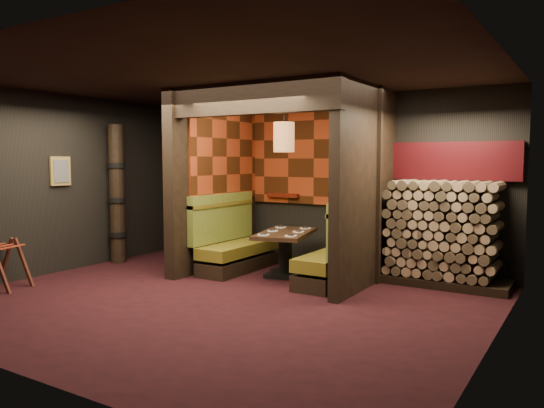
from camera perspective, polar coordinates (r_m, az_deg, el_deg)
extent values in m
cube|color=black|center=(6.93, -5.74, -10.38)|extent=(6.50, 5.50, 0.02)
cube|color=black|center=(6.77, -5.95, 13.75)|extent=(6.50, 5.50, 0.02)
cube|color=black|center=(9.05, 4.87, 2.40)|extent=(6.50, 0.02, 2.85)
cube|color=black|center=(4.82, -26.24, -0.21)|extent=(6.50, 0.02, 2.85)
cube|color=black|center=(9.06, -22.44, 2.06)|extent=(0.02, 5.50, 2.85)
cube|color=black|center=(5.38, 22.87, 0.39)|extent=(0.02, 5.50, 2.85)
cube|color=black|center=(8.83, -6.28, 2.33)|extent=(0.20, 2.20, 2.85)
cube|color=black|center=(7.55, 10.05, 1.86)|extent=(0.15, 2.10, 2.85)
cube|color=black|center=(7.32, -2.69, 11.29)|extent=(2.85, 0.18, 0.44)
cube|color=#983213|center=(9.01, 4.60, 4.90)|extent=(2.40, 0.06, 1.55)
cube|color=#983213|center=(8.89, -5.00, 5.10)|extent=(0.04, 1.85, 1.45)
cube|color=#53130A|center=(9.25, 1.23, 0.95)|extent=(0.60, 0.12, 0.07)
cube|color=black|center=(8.69, -3.61, -6.43)|extent=(0.55, 1.60, 0.22)
cube|color=brown|center=(8.65, -3.62, -4.80)|extent=(0.55, 1.60, 0.18)
cube|color=olive|center=(8.79, -5.42, -2.09)|extent=(0.12, 1.60, 0.78)
cube|color=brown|center=(8.75, -5.43, 0.18)|extent=(0.15, 1.60, 0.06)
cube|color=black|center=(7.86, 6.53, -7.66)|extent=(0.55, 1.60, 0.22)
cube|color=brown|center=(7.81, 6.54, -5.87)|extent=(0.55, 1.60, 0.18)
cube|color=olive|center=(7.62, 8.86, -3.20)|extent=(0.12, 1.60, 0.78)
cube|color=brown|center=(7.58, 8.89, -0.58)|extent=(0.15, 1.60, 0.06)
cube|color=black|center=(8.28, 1.44, -7.55)|extent=(0.67, 0.67, 0.06)
cylinder|color=black|center=(8.23, 1.45, -5.60)|extent=(0.20, 0.20, 0.64)
cube|color=#352315|center=(8.17, 1.45, -3.20)|extent=(1.02, 1.45, 0.06)
cylinder|color=white|center=(7.80, -0.92, -3.32)|extent=(0.18, 0.18, 0.01)
cube|color=black|center=(7.80, -0.92, -3.20)|extent=(0.10, 0.12, 0.02)
cylinder|color=white|center=(7.68, 2.02, -3.45)|extent=(0.18, 0.18, 0.01)
cube|color=black|center=(7.68, 2.02, -3.33)|extent=(0.10, 0.12, 0.02)
cylinder|color=white|center=(8.22, 0.07, -2.89)|extent=(0.18, 0.18, 0.01)
cube|color=black|center=(8.22, 0.07, -2.78)|extent=(0.10, 0.12, 0.02)
cylinder|color=white|center=(8.11, 2.86, -3.00)|extent=(0.18, 0.18, 0.01)
cube|color=black|center=(8.11, 2.86, -2.89)|extent=(0.10, 0.12, 0.02)
cylinder|color=white|center=(8.65, 0.95, -2.51)|extent=(0.18, 0.18, 0.01)
cube|color=black|center=(8.65, 0.95, -2.40)|extent=(0.10, 0.12, 0.02)
cylinder|color=white|center=(8.55, 3.61, -2.61)|extent=(0.18, 0.18, 0.01)
cube|color=black|center=(8.54, 3.62, -2.50)|extent=(0.10, 0.12, 0.02)
cylinder|color=#9E6235|center=(8.05, 1.30, 7.19)|extent=(0.32, 0.32, 0.45)
sphere|color=#FFC672|center=(8.05, 1.30, 7.19)|extent=(0.18, 0.18, 0.18)
cylinder|color=black|center=(8.09, 1.30, 10.51)|extent=(0.02, 0.02, 0.49)
cube|color=olive|center=(9.08, -21.82, 3.31)|extent=(0.04, 0.36, 0.46)
cube|color=#3F3F3F|center=(9.06, -21.73, 3.31)|extent=(0.01, 0.27, 0.36)
cube|color=#471F14|center=(8.09, -27.16, -6.28)|extent=(0.33, 0.12, 0.73)
cube|color=#471F14|center=(8.63, -26.79, -5.60)|extent=(0.33, 0.12, 0.73)
cube|color=#471F14|center=(8.39, -25.10, -5.81)|extent=(0.33, 0.12, 0.73)
cube|color=maroon|center=(8.31, -27.04, -4.07)|extent=(0.15, 0.45, 0.01)
cube|color=maroon|center=(8.19, -26.18, -4.16)|extent=(0.15, 0.45, 0.01)
cylinder|color=black|center=(9.60, -16.34, 1.02)|extent=(0.26, 0.26, 2.40)
cylinder|color=black|center=(9.67, -16.24, -3.12)|extent=(0.31, 0.31, 0.09)
cylinder|color=black|center=(9.61, -16.32, 0.42)|extent=(0.31, 0.31, 0.09)
cylinder|color=black|center=(9.58, -16.41, 4.00)|extent=(0.31, 0.31, 0.09)
cube|color=black|center=(8.06, 18.23, -7.93)|extent=(1.73, 0.70, 0.12)
cube|color=brown|center=(7.93, 18.37, -2.64)|extent=(1.73, 0.70, 1.38)
cube|color=maroon|center=(8.19, 19.09, 4.38)|extent=(1.83, 0.10, 0.56)
cube|color=black|center=(7.76, 11.38, 1.92)|extent=(0.08, 0.08, 2.85)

